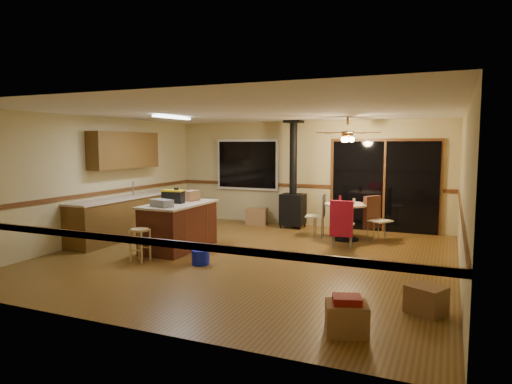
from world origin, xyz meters
The scene contains 35 objects.
floor centered at (0.00, 0.00, 0.00)m, with size 7.00×7.00×0.00m, color brown.
ceiling centered at (0.00, 0.00, 2.60)m, with size 7.00×7.00×0.00m, color silver.
wall_back centered at (0.00, 3.50, 1.30)m, with size 7.00×7.00×0.00m, color tan.
wall_front centered at (0.00, -3.50, 1.30)m, with size 7.00×7.00×0.00m, color tan.
wall_left centered at (-3.50, 0.00, 1.30)m, with size 7.00×7.00×0.00m, color tan.
wall_right centered at (3.50, 0.00, 1.30)m, with size 7.00×7.00×0.00m, color tan.
chair_rail centered at (0.00, 0.00, 1.00)m, with size 7.00×7.00×0.08m, color #562F15, non-canonical shape.
window centered at (-1.60, 3.45, 1.50)m, with size 1.72×0.10×1.32m, color black.
sliding_door centered at (1.90, 3.45, 1.05)m, with size 2.52×0.10×2.10m, color black.
lower_cabinets centered at (-3.20, 0.50, 0.43)m, with size 0.60×3.00×0.86m, color #593A16.
countertop centered at (-3.20, 0.50, 0.88)m, with size 0.64×3.04×0.04m, color #C6B299.
upper_cabinets centered at (-3.33, 0.70, 1.90)m, with size 0.35×2.00×0.80m, color #593A16.
kitchen_island centered at (-1.50, 0.00, 0.45)m, with size 0.88×1.68×0.90m.
wood_stove centered at (-0.20, 3.05, 0.73)m, with size 0.55×0.50×2.52m.
ceiling_fan centered at (1.29, 2.13, 2.21)m, with size 0.24×0.24×0.55m.
fluorescent_strip centered at (-1.80, 0.30, 2.56)m, with size 0.10×1.20×0.04m, color white.
toolbox_grey centered at (-1.50, -0.54, 0.97)m, with size 0.42×0.24×0.13m, color slate.
toolbox_black centered at (-1.61, -0.01, 1.01)m, with size 0.40×0.21×0.22m, color black.
toolbox_yellow_lid centered at (-1.61, -0.01, 1.14)m, with size 0.40×0.21×0.03m, color gold.
box_on_island centered at (-1.48, 0.43, 1.00)m, with size 0.23×0.31×0.21m, color brown.
bottle_dark centered at (-1.54, -0.01, 1.05)m, with size 0.09×0.09×0.30m, color black.
bottle_pink centered at (-1.48, 0.11, 1.02)m, with size 0.07×0.07×0.23m, color #D84C8C.
bottle_white centered at (-1.74, 0.72, 0.98)m, with size 0.05×0.05×0.16m, color white.
bar_stool centered at (-1.61, -1.06, 0.29)m, with size 0.32×0.32×0.58m, color tan.
blue_bucket centered at (-0.54, -0.83, 0.13)m, with size 0.30×0.30×0.25m, color #0C18B2.
dining_table centered at (1.29, 2.13, 0.53)m, with size 0.90×0.90×0.78m.
glass_red centered at (1.14, 2.23, 0.86)m, with size 0.06×0.06×0.16m, color #590C14.
glass_cream centered at (1.47, 2.08, 0.84)m, with size 0.05×0.05×0.13m, color beige.
chair_left centered at (0.69, 2.25, 0.59)m, with size 0.46×0.46×0.51m.
chair_near centered at (1.40, 1.25, 0.60)m, with size 0.45×0.48×0.70m.
chair_right centered at (1.84, 2.28, 0.60)m, with size 0.61×0.60×0.70m.
box_under_window centered at (-1.18, 3.10, 0.21)m, with size 0.51×0.41×0.41m, color brown.
box_corner_a centered at (2.34, -2.69, 0.17)m, with size 0.44×0.37×0.34m, color brown.
box_corner_b centered at (3.10, -1.72, 0.17)m, with size 0.41×0.35×0.34m, color brown.
box_small_red centered at (2.34, -2.69, 0.38)m, with size 0.30×0.25×0.08m, color maroon.
Camera 1 is at (3.31, -7.42, 2.03)m, focal length 32.00 mm.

